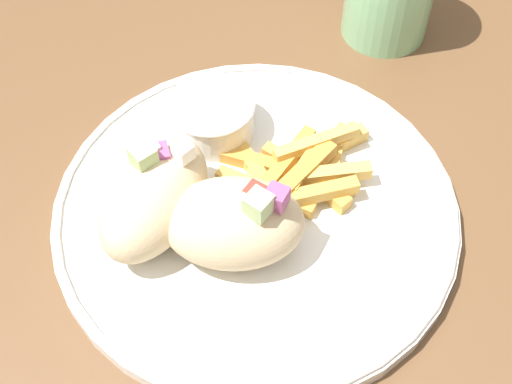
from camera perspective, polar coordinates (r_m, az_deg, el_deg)
name	(u,v)px	position (r m, az deg, el deg)	size (l,w,h in m)	color
table	(268,245)	(0.64, 0.97, -4.27)	(1.14, 1.14, 0.71)	brown
plate	(256,211)	(0.55, 0.00, -1.49)	(0.31, 0.31, 0.02)	white
pita_sandwich_near	(234,222)	(0.50, -1.76, -2.45)	(0.12, 0.11, 0.07)	beige
pita_sandwich_far	(155,198)	(0.52, -8.10, -0.45)	(0.13, 0.11, 0.07)	beige
fries_pile	(300,169)	(0.56, 3.55, 1.82)	(0.13, 0.11, 0.03)	#E5B251
sauce_ramekin	(213,115)	(0.58, -3.49, 6.14)	(0.07, 0.07, 0.04)	white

